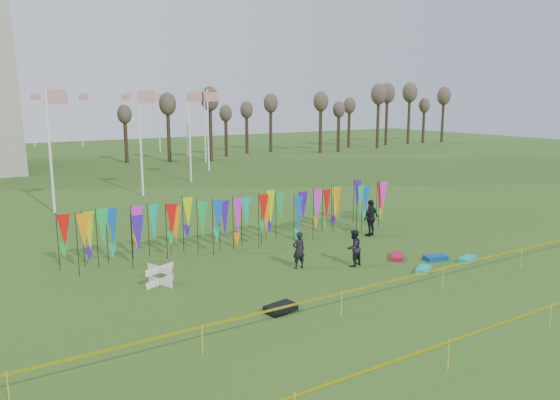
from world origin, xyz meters
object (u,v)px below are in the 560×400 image
kite_bag_blue (435,258)px  person_left (299,250)px  kite_bag_teal (468,259)px  kite_bag_turquoise (424,270)px  person_mid (354,248)px  person_right (371,218)px  kite_bag_red (397,256)px  box_kite (160,275)px  kite_bag_black (281,308)px

kite_bag_blue → person_left: bearing=158.1°
person_left → kite_bag_teal: 7.73m
kite_bag_turquoise → person_left: bearing=141.5°
person_left → kite_bag_blue: person_left is taller
person_mid → person_right: size_ratio=0.83×
person_left → kite_bag_blue: (5.90, -2.37, -0.69)m
person_left → kite_bag_teal: bearing=159.5°
kite_bag_turquoise → kite_bag_blue: (1.75, 0.92, 0.01)m
person_right → kite_bag_red: person_right is taller
person_left → kite_bag_turquoise: size_ratio=1.62×
box_kite → kite_bag_teal: (12.78, -4.41, -0.30)m
person_mid → kite_bag_red: (2.39, -0.24, -0.71)m
kite_bag_black → kite_bag_teal: size_ratio=1.08×
person_left → person_right: person_right is taller
kite_bag_blue → kite_bag_teal: 1.41m
person_left → person_right: bearing=-153.6°
box_kite → kite_bag_red: 10.66m
person_mid → person_left: bearing=-38.7°
kite_bag_turquoise → kite_bag_blue: size_ratio=0.96×
person_mid → kite_bag_blue: 4.01m
kite_bag_blue → kite_bag_red: (-1.33, 1.09, -0.00)m
box_kite → kite_bag_teal: size_ratio=0.79×
kite_bag_blue → kite_bag_black: bearing=-171.8°
kite_bag_red → kite_bag_turquoise: bearing=-101.8°
person_right → kite_bag_blue: (-0.47, -4.89, -0.87)m
kite_bag_red → kite_bag_blue: bearing=-39.2°
person_mid → kite_bag_blue: (3.72, -1.32, -0.71)m
person_right → kite_bag_black: 11.51m
person_left → kite_bag_black: person_left is taller
box_kite → person_left: person_left is taller
kite_bag_blue → kite_bag_red: bearing=140.8°
kite_bag_blue → kite_bag_red: size_ratio=0.90×
box_kite → kite_bag_turquoise: 10.90m
kite_bag_turquoise → kite_bag_teal: (2.82, -0.00, -0.00)m
person_mid → kite_bag_red: person_mid is taller
kite_bag_turquoise → kite_bag_black: 7.44m
box_kite → person_mid: bearing=-15.1°
kite_bag_red → kite_bag_teal: (2.40, -2.01, -0.01)m
person_right → kite_bag_black: bearing=19.3°
person_left → kite_bag_red: bearing=169.1°
kite_bag_black → kite_bag_red: bearing=17.0°
person_right → kite_bag_teal: (0.60, -5.81, -0.89)m
person_mid → kite_bag_black: 6.11m
box_kite → kite_bag_turquoise: size_ratio=0.81×
kite_bag_black → kite_bag_teal: bearing=2.2°
kite_bag_blue → box_kite: bearing=163.4°
kite_bag_black → box_kite: bearing=117.8°
kite_bag_blue → person_mid: bearing=160.4°
kite_bag_teal → person_left: bearing=154.7°
person_mid → kite_bag_teal: 5.34m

